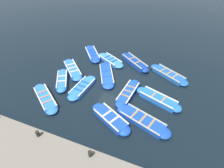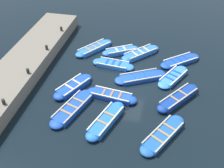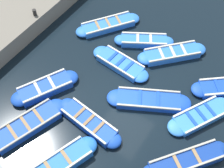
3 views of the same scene
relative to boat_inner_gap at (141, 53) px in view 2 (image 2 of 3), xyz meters
The scene contains 19 objects.
ground_plane 3.89m from the boat_inner_gap, 83.48° to the left, with size 120.00×120.00×0.00m, color black.
boat_inner_gap is the anchor object (origin of this frame).
boat_outer_left 7.94m from the boat_inner_gap, 82.50° to the left, with size 1.96×3.69×0.45m.
boat_near_quay 5.84m from the boat_inner_gap, 122.65° to the left, with size 2.89×3.51×0.47m.
boat_centre 5.74m from the boat_inner_gap, 78.14° to the left, with size 3.53×1.17×0.41m.
boat_drifting 3.17m from the boat_inner_gap, 97.64° to the left, with size 3.89×2.67×0.35m.
boat_far_corner 1.67m from the boat_inner_gap, ahead, with size 3.10×2.25×0.40m.
boat_outer_right 3.23m from the boat_inner_gap, behind, with size 3.34×2.97×0.37m.
boat_end_of_row 6.62m from the boat_inner_gap, 52.90° to the left, with size 2.29×3.39×0.44m.
boat_broadside 8.00m from the boat_inner_gap, 65.22° to the left, with size 2.12×4.04×0.39m.
boat_tucked 2.75m from the boat_inner_gap, 47.22° to the left, with size 3.36×1.18×0.36m.
boat_alongside 3.94m from the boat_inner_gap, ahead, with size 2.83×3.54×0.38m.
boat_stern_in 8.54m from the boat_inner_gap, 106.22° to the left, with size 2.66×3.73×0.37m.
boat_mid_row 3.78m from the boat_inner_gap, 136.52° to the left, with size 2.38×3.35×0.35m.
quay_wall 9.17m from the boat_inner_gap, 24.90° to the left, with size 3.10×15.84×0.98m.
bollard_north 7.23m from the boat_inner_gap, ahead, with size 0.20×0.20×0.35m, color black.
bollard_mid_north 7.53m from the boat_inner_gap, 17.77° to the left, with size 0.20×0.20×0.35m, color black.
bollard_mid_south 9.00m from the boat_inner_gap, 37.40° to the left, with size 0.20×0.20×0.35m, color black.
bollard_south 11.20m from the boat_inner_gap, 50.40° to the left, with size 0.20×0.20×0.35m, color black.
Camera 2 is at (-2.09, 14.44, 11.81)m, focal length 42.00 mm.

